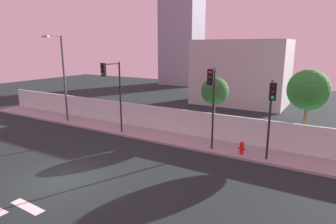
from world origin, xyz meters
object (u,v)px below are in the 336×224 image
(fire_hydrant, at_px, (242,147))
(traffic_light_center, at_px, (271,105))
(street_lamp_curbside, at_px, (62,72))
(roadside_tree_leftmost, at_px, (215,91))
(traffic_light_left, at_px, (112,83))
(roadside_tree_midleft, at_px, (308,90))
(traffic_light_right, at_px, (212,92))

(fire_hydrant, bearing_deg, traffic_light_center, -22.44)
(fire_hydrant, bearing_deg, street_lamp_curbside, -179.73)
(fire_hydrant, xyz_separation_m, roadside_tree_leftmost, (-3.14, 3.34, 2.70))
(traffic_light_center, bearing_deg, traffic_light_left, -179.08)
(street_lamp_curbside, distance_m, roadside_tree_leftmost, 12.69)
(traffic_light_center, distance_m, street_lamp_curbside, 16.96)
(roadside_tree_midleft, bearing_deg, street_lamp_curbside, -169.42)
(roadside_tree_midleft, bearing_deg, fire_hydrant, -131.64)
(traffic_light_center, height_order, street_lamp_curbside, street_lamp_curbside)
(traffic_light_center, xyz_separation_m, roadside_tree_midleft, (1.36, 4.01, 0.35))
(fire_hydrant, bearing_deg, traffic_light_left, -174.80)
(traffic_light_right, bearing_deg, roadside_tree_leftmost, 108.93)
(street_lamp_curbside, relative_size, fire_hydrant, 9.23)
(traffic_light_left, relative_size, roadside_tree_midleft, 1.02)
(traffic_light_left, distance_m, street_lamp_curbside, 6.15)
(traffic_light_right, distance_m, roadside_tree_leftmost, 4.14)
(street_lamp_curbside, xyz_separation_m, roadside_tree_leftmost, (12.17, 3.41, -1.08))
(street_lamp_curbside, bearing_deg, traffic_light_center, -2.01)
(street_lamp_curbside, height_order, roadside_tree_leftmost, street_lamp_curbside)
(traffic_light_center, height_order, traffic_light_right, traffic_light_right)
(traffic_light_left, relative_size, fire_hydrant, 6.69)
(traffic_light_right, height_order, roadside_tree_midleft, traffic_light_right)
(traffic_light_left, xyz_separation_m, traffic_light_center, (10.84, 0.17, -0.48))
(fire_hydrant, relative_size, roadside_tree_leftmost, 0.18)
(traffic_light_left, distance_m, roadside_tree_leftmost, 7.42)
(traffic_light_left, distance_m, roadside_tree_midleft, 12.89)
(traffic_light_right, relative_size, street_lamp_curbside, 0.70)
(roadside_tree_leftmost, bearing_deg, roadside_tree_midleft, 0.00)
(traffic_light_left, distance_m, fire_hydrant, 9.86)
(street_lamp_curbside, bearing_deg, roadside_tree_leftmost, 15.67)
(street_lamp_curbside, distance_m, fire_hydrant, 15.77)
(traffic_light_right, distance_m, street_lamp_curbside, 13.52)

